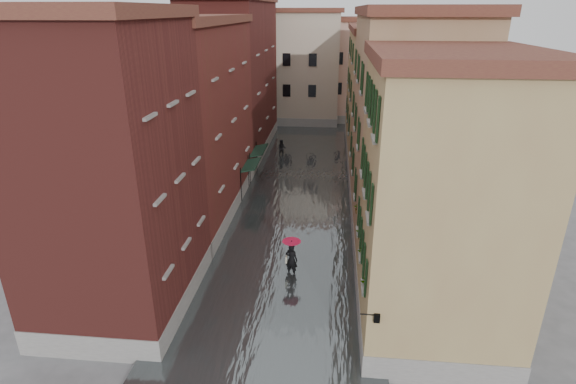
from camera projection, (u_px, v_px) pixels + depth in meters
The scene contains 16 objects.
ground at pixel (278, 286), 23.23m from camera, with size 120.00×120.00×0.00m, color #5A5A5C.
floodwater at pixel (298, 191), 35.18m from camera, with size 10.00×60.00×0.20m, color #4B5153.
building_left_near at pixel (112, 177), 19.59m from camera, with size 6.00×8.00×13.00m, color maroon.
building_left_mid at pixel (189, 124), 29.82m from camera, with size 6.00×14.00×12.50m, color maroon.
building_left_far at pixel (235, 80), 43.37m from camera, with size 6.00×16.00×14.00m, color maroon.
building_right_near at pixel (438, 206), 18.58m from camera, with size 6.00×8.00×11.50m, color #9D7C51.
building_right_mid at pixel (404, 125), 28.43m from camera, with size 6.00×14.00×13.00m, color #9F8060.
building_right_far at pixel (381, 95), 42.54m from camera, with size 6.00×16.00×11.50m, color #9D7C51.
building_end_cream at pixel (290, 68), 56.09m from camera, with size 12.00×9.00×13.00m, color #BBA994.
building_end_pink at pixel (362, 71), 57.29m from camera, with size 10.00×9.00×12.00m, color #D0A292.
awning_near at pixel (251, 166), 33.57m from camera, with size 1.09×3.06×2.80m.
awning_far at pixel (259, 151), 37.00m from camera, with size 1.09×3.32×2.80m.
wall_lantern at pixel (376, 317), 16.17m from camera, with size 0.71×0.22×0.35m.
window_planters at pixel (363, 236), 20.91m from camera, with size 0.59×8.18×0.84m.
pedestrian_main at pixel (291, 255), 23.75m from camera, with size 1.02×1.02×2.06m.
pedestrian_far at pixel (282, 148), 43.37m from camera, with size 0.83×0.64×1.70m, color black.
Camera 1 is at (2.49, -19.53, 13.28)m, focal length 28.00 mm.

